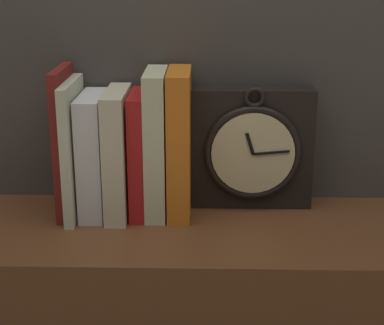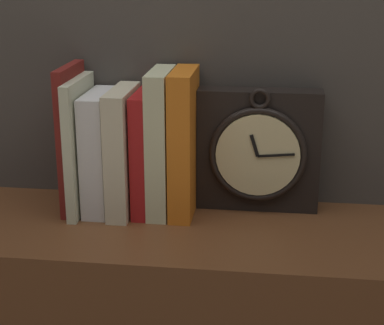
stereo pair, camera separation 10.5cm
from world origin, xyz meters
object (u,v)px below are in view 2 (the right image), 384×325
at_px(book_slot1_cream, 80,146).
at_px(book_slot0_maroon, 72,138).
at_px(clock, 258,150).
at_px(book_slot4_red, 144,152).
at_px(book_slot6_orange, 184,143).
at_px(book_slot2_white, 100,152).
at_px(book_slot5_cream, 161,143).
at_px(book_slot3_cream, 123,151).

bearing_deg(book_slot1_cream, book_slot0_maroon, 152.53).
xyz_separation_m(clock, book_slot0_maroon, (-0.33, -0.04, 0.02)).
relative_size(book_slot4_red, book_slot6_orange, 0.85).
bearing_deg(book_slot2_white, book_slot6_orange, 0.58).
relative_size(book_slot1_cream, book_slot2_white, 1.12).
bearing_deg(book_slot4_red, book_slot0_maroon, -179.03).
height_order(book_slot0_maroon, book_slot4_red, book_slot0_maroon).
relative_size(clock, book_slot5_cream, 0.89).
bearing_deg(book_slot4_red, book_slot2_white, -177.78).
height_order(book_slot1_cream, book_slot2_white, book_slot1_cream).
bearing_deg(book_slot0_maroon, book_slot5_cream, 0.47).
bearing_deg(book_slot3_cream, book_slot1_cream, -177.78).
bearing_deg(book_slot5_cream, book_slot1_cream, -176.00).
bearing_deg(book_slot0_maroon, book_slot3_cream, -3.52).
xyz_separation_m(clock, book_slot6_orange, (-0.13, -0.03, 0.02)).
height_order(book_slot0_maroon, book_slot5_cream, book_slot0_maroon).
xyz_separation_m(book_slot3_cream, book_slot4_red, (0.04, 0.01, -0.00)).
relative_size(book_slot3_cream, book_slot5_cream, 0.87).
bearing_deg(clock, book_slot5_cream, -168.54).
relative_size(book_slot0_maroon, book_slot4_red, 1.20).
height_order(book_slot2_white, book_slot4_red, book_slot4_red).
relative_size(book_slot1_cream, book_slot6_orange, 0.93).
height_order(book_slot1_cream, book_slot3_cream, book_slot1_cream).
distance_m(book_slot2_white, book_slot5_cream, 0.11).
distance_m(book_slot3_cream, book_slot6_orange, 0.11).
height_order(clock, book_slot4_red, clock).
bearing_deg(book_slot2_white, book_slot0_maroon, 179.01).
bearing_deg(book_slot5_cream, book_slot2_white, -178.86).
relative_size(book_slot4_red, book_slot5_cream, 0.85).
relative_size(book_slot2_white, book_slot5_cream, 0.84).
relative_size(book_slot1_cream, book_slot5_cream, 0.94).
height_order(book_slot4_red, book_slot6_orange, book_slot6_orange).
distance_m(book_slot1_cream, book_slot2_white, 0.04).
xyz_separation_m(book_slot3_cream, book_slot6_orange, (0.11, 0.01, 0.02)).
xyz_separation_m(book_slot0_maroon, book_slot1_cream, (0.02, -0.01, -0.01)).
relative_size(clock, book_slot0_maroon, 0.87).
bearing_deg(book_slot4_red, book_slot3_cream, -167.44).
bearing_deg(book_slot6_orange, clock, 15.17).
bearing_deg(clock, book_slot4_red, -170.53).
relative_size(clock, book_slot6_orange, 0.89).
height_order(book_slot2_white, book_slot3_cream, book_slot3_cream).
xyz_separation_m(clock, book_slot5_cream, (-0.17, -0.03, 0.02)).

